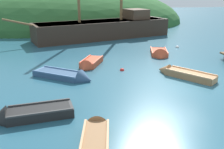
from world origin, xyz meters
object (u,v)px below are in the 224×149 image
object	(u,v)px
rowboat_outer_left	(68,77)
buoy_white	(177,48)
rowboat_near_dock	(183,75)
rowboat_outer_right	(96,139)
buoy_red	(122,70)
rowboat_center	(90,64)
rowboat_far	(28,115)
rowboat_portside	(159,54)
sailing_ship	(104,31)

from	to	relation	value
rowboat_outer_left	buoy_white	size ratio (longest dim) A/B	11.18
rowboat_near_dock	rowboat_outer_right	bearing A→B (deg)	97.54
rowboat_near_dock	buoy_red	size ratio (longest dim) A/B	11.29
rowboat_center	rowboat_outer_right	world-z (taller)	rowboat_center
rowboat_outer_left	buoy_red	xyz separation A→B (m)	(3.57, 1.06, -0.10)
rowboat_center	rowboat_far	distance (m)	7.88
rowboat_near_dock	rowboat_portside	xyz separation A→B (m)	(0.28, 5.27, -0.04)
rowboat_near_dock	rowboat_far	bearing A→B (deg)	76.43
rowboat_center	rowboat_outer_right	size ratio (longest dim) A/B	0.91
rowboat_outer_right	rowboat_portside	bearing A→B (deg)	-20.08
rowboat_far	sailing_ship	bearing A→B (deg)	-115.74
sailing_ship	rowboat_far	size ratio (longest dim) A/B	4.97
rowboat_outer_right	buoy_red	distance (m)	8.51
rowboat_outer_left	buoy_red	bearing A→B (deg)	50.29
sailing_ship	rowboat_outer_left	distance (m)	13.76
rowboat_outer_left	rowboat_outer_right	world-z (taller)	rowboat_outer_left
rowboat_outer_left	buoy_white	bearing A→B (deg)	69.53
rowboat_near_dock	rowboat_outer_left	size ratio (longest dim) A/B	0.90
rowboat_far	buoy_red	xyz separation A→B (m)	(5.15, 5.94, -0.14)
rowboat_far	rowboat_outer_right	size ratio (longest dim) A/B	1.03
rowboat_far	rowboat_center	bearing A→B (deg)	-121.92
rowboat_outer_left	rowboat_outer_right	bearing A→B (deg)	-47.45
rowboat_center	rowboat_outer_right	xyz separation A→B (m)	(-0.40, -9.46, 0.02)
rowboat_center	rowboat_near_dock	world-z (taller)	rowboat_center
rowboat_outer_left	buoy_white	world-z (taller)	rowboat_outer_left
rowboat_outer_left	rowboat_portside	world-z (taller)	rowboat_portside
rowboat_center	rowboat_portside	distance (m)	6.24
rowboat_outer_right	buoy_red	bearing A→B (deg)	-8.76
sailing_ship	rowboat_outer_left	size ratio (longest dim) A/B	4.49
rowboat_portside	buoy_red	size ratio (longest dim) A/B	10.80
buoy_white	buoy_red	world-z (taller)	buoy_white
rowboat_outer_left	rowboat_center	bearing A→B (deg)	91.82
rowboat_outer_right	buoy_red	xyz separation A→B (m)	(2.48, 8.14, -0.15)
rowboat_portside	buoy_white	size ratio (longest dim) A/B	9.58
buoy_white	rowboat_far	bearing A→B (deg)	-133.78
sailing_ship	rowboat_near_dock	world-z (taller)	sailing_ship
sailing_ship	rowboat_portside	size ratio (longest dim) A/B	5.24
rowboat_outer_right	rowboat_outer_left	bearing A→B (deg)	16.96
rowboat_far	buoy_white	distance (m)	16.69
sailing_ship	buoy_white	world-z (taller)	sailing_ship
rowboat_outer_right	rowboat_far	bearing A→B (deg)	58.71
rowboat_center	rowboat_portside	xyz separation A→B (m)	(5.85, 2.15, -0.03)
rowboat_portside	rowboat_outer_left	bearing A→B (deg)	-44.77
sailing_ship	rowboat_center	bearing A→B (deg)	58.89
sailing_ship	rowboat_near_dock	bearing A→B (deg)	84.20
rowboat_portside	rowboat_outer_right	xyz separation A→B (m)	(-6.25, -11.62, 0.05)
rowboat_near_dock	rowboat_outer_left	bearing A→B (deg)	44.87
rowboat_center	rowboat_outer_right	distance (m)	9.47
sailing_ship	rowboat_portside	world-z (taller)	sailing_ship
rowboat_outer_right	rowboat_near_dock	bearing A→B (deg)	-35.10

